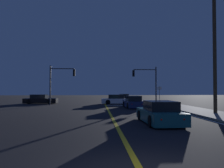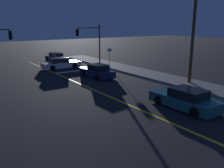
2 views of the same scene
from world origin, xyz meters
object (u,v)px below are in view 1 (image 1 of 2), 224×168
at_px(car_mid_block_charcoal, 124,98).
at_px(utility_pole_right, 215,43).
at_px(car_far_approaching_teal, 160,113).
at_px(traffic_signal_near_right, 147,79).
at_px(car_lead_oncoming_white, 117,100).
at_px(car_side_waiting_navy, 133,103).
at_px(traffic_signal_far_left, 60,79).
at_px(street_sign_corner, 159,93).
at_px(car_parked_curb_black, 40,100).

relative_size(car_mid_block_charcoal, utility_pole_right, 0.37).
xyz_separation_m(car_far_approaching_teal, traffic_signal_near_right, (3.36, 17.94, 2.94)).
bearing_deg(car_lead_oncoming_white, utility_pole_right, 25.66).
bearing_deg(car_side_waiting_navy, utility_pole_right, -55.47).
height_order(car_side_waiting_navy, traffic_signal_far_left, traffic_signal_far_left).
height_order(traffic_signal_near_right, street_sign_corner, traffic_signal_near_right).
xyz_separation_m(car_lead_oncoming_white, car_mid_block_charcoal, (1.54, 5.44, -0.00)).
relative_size(traffic_signal_near_right, utility_pole_right, 0.47).
bearing_deg(street_sign_corner, car_lead_oncoming_white, 149.07).
distance_m(car_far_approaching_teal, traffic_signal_near_right, 18.48).
bearing_deg(street_sign_corner, car_parked_curb_black, 164.31).
distance_m(car_mid_block_charcoal, street_sign_corner, 9.38).
xyz_separation_m(car_mid_block_charcoal, utility_pole_right, (5.07, -19.61, 5.23)).
height_order(car_far_approaching_teal, car_lead_oncoming_white, same).
bearing_deg(traffic_signal_near_right, car_far_approaching_teal, 79.40).
xyz_separation_m(traffic_signal_near_right, utility_pole_right, (2.37, -13.85, 2.29)).
distance_m(car_side_waiting_navy, traffic_signal_far_left, 10.72).
distance_m(car_far_approaching_teal, car_lead_oncoming_white, 18.28).
bearing_deg(car_lead_oncoming_white, car_mid_block_charcoal, 164.84).
xyz_separation_m(car_side_waiting_navy, traffic_signal_far_left, (-8.98, 5.08, 2.88)).
height_order(car_far_approaching_teal, utility_pole_right, utility_pole_right).
bearing_deg(car_mid_block_charcoal, car_lead_oncoming_white, -104.49).
distance_m(car_parked_curb_black, car_mid_block_charcoal, 13.28).
relative_size(car_lead_oncoming_white, traffic_signal_near_right, 0.89).
distance_m(car_side_waiting_navy, traffic_signal_near_right, 7.76).
xyz_separation_m(car_parked_curb_black, utility_pole_right, (17.74, -15.64, 5.23)).
height_order(traffic_signal_near_right, traffic_signal_far_left, traffic_signal_near_right).
bearing_deg(car_lead_oncoming_white, car_side_waiting_navy, 10.25).
height_order(car_lead_oncoming_white, traffic_signal_near_right, traffic_signal_near_right).
xyz_separation_m(car_lead_oncoming_white, utility_pole_right, (6.61, -14.17, 5.23)).
bearing_deg(utility_pole_right, traffic_signal_near_right, 99.71).
bearing_deg(car_parked_curb_black, car_lead_oncoming_white, 83.44).
distance_m(car_lead_oncoming_white, car_parked_curb_black, 11.23).
height_order(car_lead_oncoming_white, car_mid_block_charcoal, same).
xyz_separation_m(car_lead_oncoming_white, street_sign_corner, (5.21, -3.12, 1.08)).
relative_size(car_side_waiting_navy, utility_pole_right, 0.39).
distance_m(traffic_signal_far_left, utility_pole_right, 19.21).
relative_size(car_far_approaching_teal, traffic_signal_near_right, 0.89).
bearing_deg(street_sign_corner, car_far_approaching_teal, -105.96).
height_order(car_far_approaching_teal, car_parked_curb_black, same).
xyz_separation_m(car_side_waiting_navy, car_mid_block_charcoal, (0.39, 12.25, -0.00)).
relative_size(car_mid_block_charcoal, street_sign_corner, 1.69).
distance_m(utility_pole_right, street_sign_corner, 11.88).
bearing_deg(street_sign_corner, car_side_waiting_navy, -137.77).
xyz_separation_m(car_side_waiting_navy, traffic_signal_near_right, (3.09, 6.48, 2.94)).
bearing_deg(car_far_approaching_teal, car_mid_block_charcoal, 87.69).
bearing_deg(car_parked_curb_black, street_sign_corner, 75.26).
xyz_separation_m(car_mid_block_charcoal, street_sign_corner, (3.67, -8.56, 1.08)).
height_order(car_side_waiting_navy, car_mid_block_charcoal, same).
bearing_deg(car_parked_curb_black, traffic_signal_near_right, 84.31).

